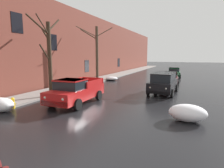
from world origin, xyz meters
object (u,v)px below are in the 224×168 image
(bare_tree_second_along_sidewalk, at_px, (49,54))
(bare_tree_mid_block, at_px, (97,54))
(sedan_green_parked_far_down_block, at_px, (174,72))
(sedan_maroon_parked_kerbside_mid, at_px, (170,78))
(pickup_truck_red_approaching_near_lane, at_px, (76,91))
(suv_black_parked_kerbside_close, at_px, (163,82))
(fire_hydrant, at_px, (13,103))

(bare_tree_second_along_sidewalk, xyz_separation_m, bare_tree_mid_block, (0.07, 7.90, 0.08))
(bare_tree_mid_block, distance_m, sedan_green_parked_far_down_block, 13.37)
(bare_tree_second_along_sidewalk, xyz_separation_m, sedan_maroon_parked_kerbside_mid, (8.01, 10.87, -2.65))
(pickup_truck_red_approaching_near_lane, bearing_deg, suv_black_parked_kerbside_close, 50.28)
(bare_tree_mid_block, relative_size, suv_black_parked_kerbside_close, 1.43)
(fire_hydrant, bearing_deg, pickup_truck_red_approaching_near_lane, 40.72)
(sedan_maroon_parked_kerbside_mid, relative_size, sedan_green_parked_far_down_block, 1.06)
(bare_tree_second_along_sidewalk, distance_m, bare_tree_mid_block, 7.90)
(bare_tree_second_along_sidewalk, xyz_separation_m, pickup_truck_red_approaching_near_lane, (3.02, -0.95, -2.52))
(suv_black_parked_kerbside_close, bearing_deg, bare_tree_second_along_sidewalk, -147.64)
(bare_tree_mid_block, bearing_deg, sedan_green_parked_far_down_block, 54.02)
(suv_black_parked_kerbside_close, distance_m, sedan_green_parked_far_down_block, 13.40)
(suv_black_parked_kerbside_close, relative_size, sedan_maroon_parked_kerbside_mid, 1.08)
(sedan_maroon_parked_kerbside_mid, distance_m, sedan_green_parked_far_down_block, 7.63)
(bare_tree_mid_block, distance_m, suv_black_parked_kerbside_close, 8.82)
(bare_tree_second_along_sidewalk, relative_size, sedan_maroon_parked_kerbside_mid, 1.53)
(pickup_truck_red_approaching_near_lane, bearing_deg, sedan_maroon_parked_kerbside_mid, 67.12)
(bare_tree_second_along_sidewalk, xyz_separation_m, sedan_green_parked_far_down_block, (7.75, 18.49, -2.65))
(bare_tree_mid_block, distance_m, sedan_maroon_parked_kerbside_mid, 8.90)
(bare_tree_mid_block, distance_m, fire_hydrant, 11.83)
(bare_tree_mid_block, xyz_separation_m, sedan_green_parked_far_down_block, (7.69, 10.59, -2.73))
(pickup_truck_red_approaching_near_lane, height_order, fire_hydrant, pickup_truck_red_approaching_near_lane)
(bare_tree_mid_block, height_order, suv_black_parked_kerbside_close, bare_tree_mid_block)
(bare_tree_second_along_sidewalk, bearing_deg, bare_tree_mid_block, 89.51)
(bare_tree_mid_block, relative_size, pickup_truck_red_approaching_near_lane, 1.31)
(pickup_truck_red_approaching_near_lane, bearing_deg, bare_tree_mid_block, 108.44)
(sedan_maroon_parked_kerbside_mid, bearing_deg, sedan_green_parked_far_down_block, 91.89)
(suv_black_parked_kerbside_close, bearing_deg, bare_tree_mid_block, 160.63)
(sedan_maroon_parked_kerbside_mid, height_order, sedan_green_parked_far_down_block, same)
(sedan_green_parked_far_down_block, height_order, fire_hydrant, sedan_green_parked_far_down_block)
(pickup_truck_red_approaching_near_lane, height_order, sedan_green_parked_far_down_block, pickup_truck_red_approaching_near_lane)
(fire_hydrant, bearing_deg, bare_tree_mid_block, 89.91)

